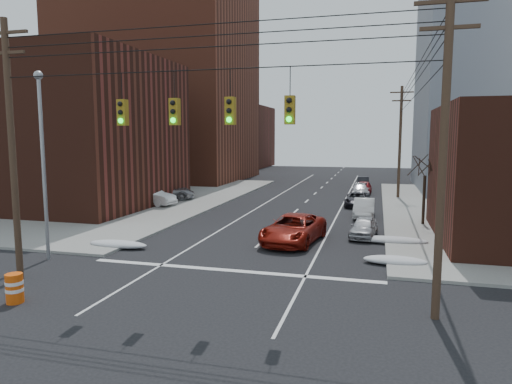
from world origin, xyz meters
The scene contains 27 objects.
ground centered at (0.00, 0.00, 0.00)m, with size 160.00×160.00×0.00m, color black.
sidewalk_nw centered at (-27.00, 27.00, 0.07)m, with size 40.00×40.00×0.15m, color gray.
building_brick_tall centered at (-24.00, 48.00, 15.00)m, with size 24.00×20.00×30.00m, color brown.
building_brick_near centered at (-22.00, 22.00, 6.50)m, with size 20.00×16.00×13.00m, color #482015.
building_brick_far centered at (-26.00, 74.00, 6.00)m, with size 22.00×18.00×12.00m, color #482015.
building_glass centered at (24.00, 70.00, 11.00)m, with size 20.00×18.00×22.00m, color gray.
utility_pole_left centered at (-8.50, 3.00, 5.78)m, with size 2.20×0.28×11.00m.
utility_pole_right centered at (8.50, 3.00, 5.78)m, with size 2.20×0.28×11.00m.
utility_pole_far centered at (8.50, 34.00, 5.78)m, with size 2.20×0.28×11.00m.
traffic_signals centered at (0.10, 2.97, 7.17)m, with size 17.00×0.42×2.02m.
street_light centered at (-9.50, 6.00, 5.54)m, with size 0.44×0.44×9.32m.
bare_tree centered at (9.59, 20.00, 2.32)m, with size 2.09×2.20×4.93m.
snow_nw centered at (-7.40, 9.00, 0.21)m, with size 3.50×1.08×0.42m, color silver.
snow_ne centered at (7.40, 9.50, 0.21)m, with size 3.00×1.08×0.42m, color silver.
snow_east_far centered at (7.40, 14.00, 0.21)m, with size 4.00×1.08×0.42m, color silver.
red_pickup centered at (1.81, 12.82, 0.82)m, with size 2.71×5.87×1.63m, color maroon.
parked_car_a centered at (5.75, 15.29, 0.62)m, with size 1.47×3.65×1.24m, color #AAAAAF.
parked_car_b centered at (5.55, 22.38, 0.71)m, with size 1.51×4.34×1.43m, color silver.
parked_car_c centered at (4.80, 27.94, 0.62)m, with size 2.04×4.43×1.23m, color black.
parked_car_d centered at (4.80, 35.07, 0.62)m, with size 1.75×4.30×1.25m, color #A1A1A5.
parked_car_e centered at (5.09, 37.51, 0.67)m, with size 1.57×3.91×1.33m, color maroon.
parked_car_f centered at (4.80, 43.46, 0.63)m, with size 1.33×3.83×1.26m, color black.
lot_car_a centered at (-12.81, 22.93, 0.92)m, with size 1.64×4.69×1.54m, color silver.
lot_car_b centered at (-13.07, 26.69, 0.90)m, with size 2.50×5.43×1.51m, color #A6A6AA.
lot_car_c centered at (-16.64, 24.09, 0.81)m, with size 1.84×4.52×1.31m, color black.
lot_car_d centered at (-18.29, 29.14, 0.94)m, with size 1.86×4.62×1.58m, color silver.
construction_barrel centered at (-6.50, 0.53, 0.57)m, with size 0.73×0.73×1.11m.
Camera 1 is at (6.44, -13.00, 6.19)m, focal length 32.00 mm.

